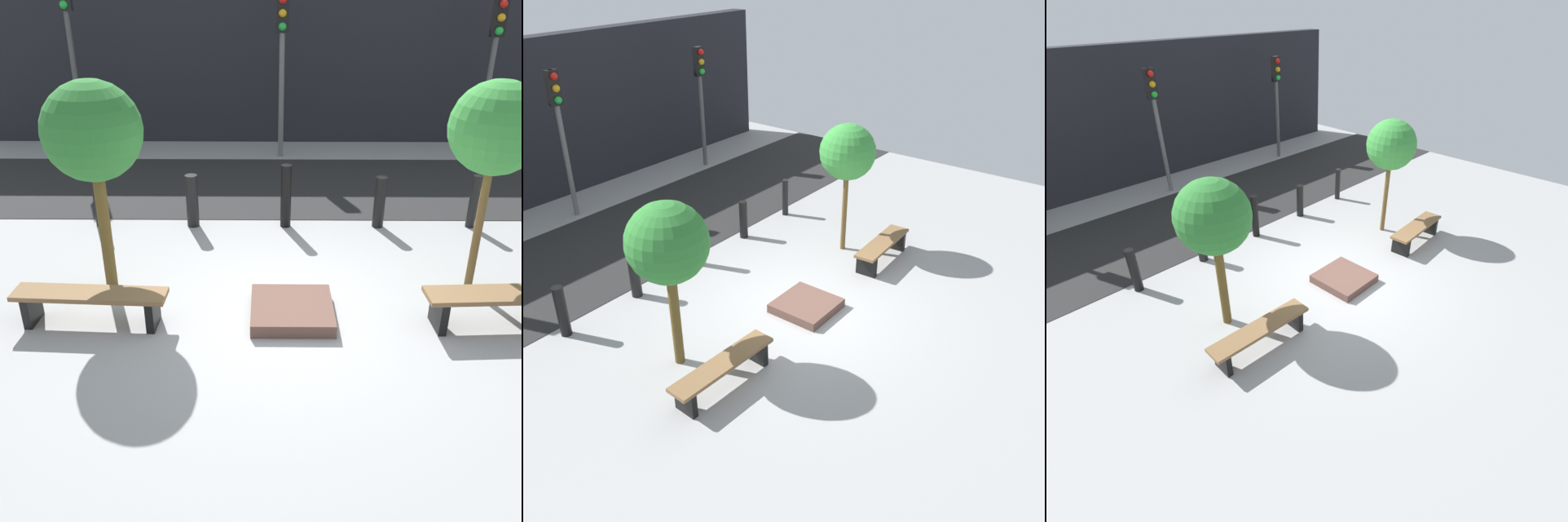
{
  "view_description": "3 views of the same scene",
  "coord_description": "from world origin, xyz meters",
  "views": [
    {
      "loc": [
        -0.33,
        -6.35,
        3.96
      ],
      "look_at": [
        -0.39,
        0.2,
        0.64
      ],
      "focal_mm": 40.0,
      "sensor_mm": 36.0,
      "label": 1
    },
    {
      "loc": [
        -7.38,
        -5.17,
        6.01
      ],
      "look_at": [
        0.22,
        0.61,
        0.7
      ],
      "focal_mm": 40.0,
      "sensor_mm": 36.0,
      "label": 2
    },
    {
      "loc": [
        -5.57,
        -4.37,
        5.06
      ],
      "look_at": [
        -0.59,
        0.44,
        0.56
      ],
      "focal_mm": 28.0,
      "sensor_mm": 36.0,
      "label": 3
    }
  ],
  "objects": [
    {
      "name": "ground_plane",
      "position": [
        0.0,
        0.0,
        0.0
      ],
      "size": [
        18.0,
        18.0,
        0.0
      ],
      "primitive_type": "plane",
      "color": "#999999"
    },
    {
      "name": "road_strip",
      "position": [
        0.0,
        4.83,
        0.01
      ],
      "size": [
        18.0,
        3.57,
        0.01
      ],
      "primitive_type": "cube",
      "color": "#262626",
      "rests_on": "ground"
    },
    {
      "name": "building_facade",
      "position": [
        0.0,
        8.42,
        2.0
      ],
      "size": [
        16.2,
        0.5,
        3.99
      ],
      "primitive_type": "cube",
      "color": "black",
      "rests_on": "ground"
    },
    {
      "name": "bench_left",
      "position": [
        -2.47,
        -0.28,
        0.33
      ],
      "size": [
        1.89,
        0.48,
        0.45
      ],
      "rotation": [
        0.0,
        0.0,
        -0.05
      ],
      "color": "black",
      "rests_on": "ground"
    },
    {
      "name": "bench_right",
      "position": [
        2.47,
        -0.28,
        0.34
      ],
      "size": [
        1.76,
        0.52,
        0.47
      ],
      "rotation": [
        0.0,
        0.0,
        0.05
      ],
      "color": "black",
      "rests_on": "ground"
    },
    {
      "name": "planter_bed",
      "position": [
        0.0,
        -0.08,
        0.08
      ],
      "size": [
        1.03,
        1.03,
        0.17
      ],
      "primitive_type": "cube",
      "color": "brown",
      "rests_on": "ground"
    },
    {
      "name": "tree_behind_left_bench",
      "position": [
        -2.47,
        0.69,
        2.13
      ],
      "size": [
        1.25,
        1.25,
        2.79
      ],
      "color": "brown",
      "rests_on": "ground"
    },
    {
      "name": "tree_behind_right_bench",
      "position": [
        2.47,
        0.69,
        2.2
      ],
      "size": [
        1.16,
        1.16,
        2.79
      ],
      "color": "brown",
      "rests_on": "ground"
    },
    {
      "name": "bollard_far_left",
      "position": [
        -3.15,
        2.79,
        0.48
      ],
      "size": [
        0.19,
        0.19,
        0.95
      ],
      "primitive_type": "cylinder",
      "color": "black",
      "rests_on": "ground"
    },
    {
      "name": "bollard_left",
      "position": [
        -1.57,
        2.79,
        0.45
      ],
      "size": [
        0.21,
        0.21,
        0.9
      ],
      "primitive_type": "cylinder",
      "color": "black",
      "rests_on": "ground"
    },
    {
      "name": "bollard_center",
      "position": [
        0.0,
        2.79,
        0.54
      ],
      "size": [
        0.18,
        0.18,
        1.08
      ],
      "primitive_type": "cylinder",
      "color": "black",
      "rests_on": "ground"
    },
    {
      "name": "bollard_right",
      "position": [
        1.57,
        2.79,
        0.44
      ],
      "size": [
        0.19,
        0.19,
        0.88
      ],
      "primitive_type": "cylinder",
      "color": "black",
      "rests_on": "ground"
    },
    {
      "name": "bollard_far_right",
      "position": [
        3.15,
        2.79,
        0.45
      ],
      "size": [
        0.15,
        0.15,
        0.91
      ],
      "primitive_type": "cylinder",
      "color": "black",
      "rests_on": "ground"
    },
    {
      "name": "traffic_light_west",
      "position": [
        -4.57,
        6.9,
        2.69
      ],
      "size": [
        0.28,
        0.27,
        3.91
      ],
      "color": "#494949",
      "rests_on": "ground"
    },
    {
      "name": "traffic_light_mid_west",
      "position": [
        0.0,
        6.9,
        2.42
      ],
      "size": [
        0.28,
        0.27,
        3.49
      ],
      "color": "slate",
      "rests_on": "ground"
    },
    {
      "name": "traffic_light_mid_east",
      "position": [
        4.57,
        6.9,
        2.36
      ],
      "size": [
        0.28,
        0.27,
        3.41
      ],
      "color": "#535353",
      "rests_on": "ground"
    }
  ]
}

